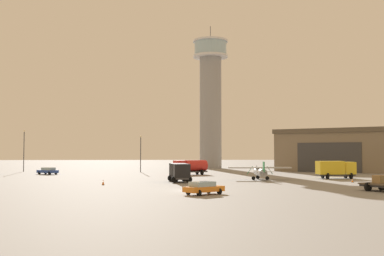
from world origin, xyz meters
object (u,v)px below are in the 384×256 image
Objects in this scene: car_orange at (203,188)px; truck_fuel_tanker_red at (191,166)px; truck_box_yellow at (335,169)px; truck_box_black at (179,171)px; light_post_north at (141,150)px; light_post_west at (24,147)px; traffic_cone_near_left at (352,180)px; traffic_cone_near_right at (103,182)px; airplane_silver at (260,171)px; control_tower at (211,96)px; car_blue at (48,171)px.

truck_fuel_tanker_red is at bearing 52.09° from car_orange.
car_orange is (-24.39, -27.25, -0.93)m from truck_box_yellow.
truck_box_yellow reaches higher than truck_box_black.
light_post_north reaches higher than truck_box_yellow.
light_post_north is (26.56, -4.41, -0.69)m from light_post_west.
car_orange is 54.75m from light_post_north.
traffic_cone_near_left is (-0.90, -9.13, -1.39)m from truck_box_yellow.
truck_box_yellow reaches higher than traffic_cone_near_right.
airplane_silver is at bearing 96.96° from truck_fuel_tanker_red.
airplane_silver is at bearing -87.14° from control_tower.
control_tower is 55.76m from airplane_silver.
traffic_cone_near_left is 35.99m from traffic_cone_near_right.
truck_box_black is (-12.99, -4.30, 0.20)m from airplane_silver.
airplane_silver is at bearing 29.03° from car_orange.
light_post_north is (-20.46, 29.33, 3.47)m from airplane_silver.
control_tower is 69.55× the size of traffic_cone_near_left.
car_orange is 52.26m from car_blue.
light_post_west is (-35.89, 58.21, 4.80)m from car_orange.
airplane_silver is 2.20× the size of car_orange.
control_tower is 32.90m from light_post_north.
airplane_silver is at bearing 21.66° from traffic_cone_near_right.
truck_box_yellow is at bearing -72.31° from control_tower.
control_tower is 54.38× the size of traffic_cone_near_right.
truck_box_yellow is 0.78× the size of light_post_north.
truck_box_black is 1.27× the size of car_orange.
truck_box_yellow is (15.87, -49.76, -18.20)m from control_tower.
truck_box_yellow reaches higher than car_blue.
light_post_west reaches higher than car_orange.
traffic_cone_near_right is (-10.52, -5.04, -1.24)m from truck_box_black.
control_tower is at bearing 161.97° from truck_box_black.
truck_fuel_tanker_red is 28.35m from car_blue.
car_blue is (-28.14, 3.32, -0.90)m from truck_fuel_tanker_red.
light_post_west is (-47.03, 33.74, 4.16)m from airplane_silver.
airplane_silver is 19.69m from truck_fuel_tanker_red.
car_blue is (-51.50, 17.42, -0.93)m from truck_box_yellow.
airplane_silver is 1.07× the size of light_post_west.
light_post_west is at bearing 145.97° from traffic_cone_near_left.
traffic_cone_near_left is (25.34, -2.05, -1.31)m from truck_box_black.
car_orange is 0.99× the size of car_blue.
control_tower is 6.76× the size of truck_box_black.
control_tower reaches higher than traffic_cone_near_left.
truck_box_yellow is at bearing 11.69° from car_orange.
light_post_north reaches higher than car_blue.
airplane_silver reaches higher than truck_box_yellow.
light_post_west is 26.93m from light_post_north.
truck_box_yellow is 54.37m from car_blue.
control_tower is at bearing 22.96° from light_post_west.
light_post_west reaches higher than truck_fuel_tanker_red.
control_tower reaches higher than light_post_north.
airplane_silver is 58.03m from light_post_west.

